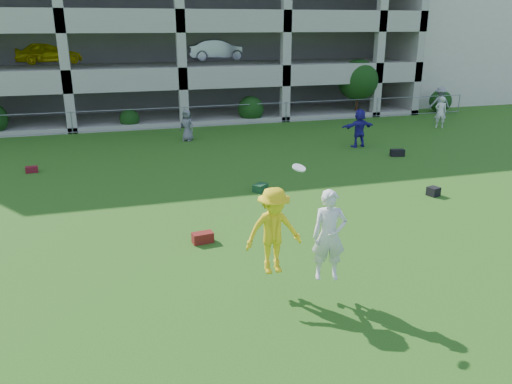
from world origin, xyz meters
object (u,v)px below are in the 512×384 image
object	(u,v)px
bystander_f	(440,103)
frisbee_contest	(289,232)
bystander_e	(441,112)
parking_garage	(162,17)
crate_d	(433,191)
bystander_c	(187,125)
bystander_d	(359,128)
stucco_building	(447,31)

from	to	relation	value
bystander_f	frisbee_contest	size ratio (longest dim) A/B	0.78
bystander_e	parking_garage	bearing A→B (deg)	-18.55
crate_d	parking_garage	xyz separation A→B (m)	(-6.36, 22.76, 5.86)
bystander_c	bystander_f	distance (m)	15.85
frisbee_contest	parking_garage	bearing A→B (deg)	88.80
parking_garage	bystander_e	bearing A→B (deg)	-42.74
crate_d	bystander_d	bearing A→B (deg)	83.15
stucco_building	bystander_f	size ratio (longest dim) A/B	8.26
parking_garage	frisbee_contest	bearing A→B (deg)	-91.20
bystander_c	frisbee_contest	distance (m)	15.53
bystander_e	crate_d	size ratio (longest dim) A/B	5.00
bystander_f	crate_d	xyz separation A→B (m)	(-9.02, -12.49, -0.82)
bystander_c	bystander_f	world-z (taller)	bystander_f
bystander_d	bystander_f	xyz separation A→B (m)	(8.15, 5.30, 0.07)
frisbee_contest	bystander_d	bearing A→B (deg)	56.86
crate_d	parking_garage	bearing A→B (deg)	105.62
bystander_c	bystander_f	bearing A→B (deg)	46.10
frisbee_contest	crate_d	bearing A→B (deg)	34.52
bystander_e	parking_garage	xyz separation A→B (m)	(-13.73, 12.69, 5.14)
crate_d	frisbee_contest	xyz separation A→B (m)	(-6.94, -4.77, 1.30)
crate_d	bystander_e	bearing A→B (deg)	53.80
bystander_d	frisbee_contest	bearing A→B (deg)	51.28
stucco_building	bystander_c	size ratio (longest dim) A/B	10.45
stucco_building	parking_garage	world-z (taller)	parking_garage
stucco_building	frisbee_contest	world-z (taller)	stucco_building
bystander_e	parking_garage	world-z (taller)	parking_garage
bystander_c	frisbee_contest	xyz separation A→B (m)	(-0.20, -15.51, 0.69)
stucco_building	bystander_c	bearing A→B (deg)	-152.21
bystander_c	bystander_d	bearing A→B (deg)	14.70
crate_d	parking_garage	size ratio (longest dim) A/B	0.01
bystander_c	crate_d	size ratio (longest dim) A/B	4.38
frisbee_contest	parking_garage	distance (m)	27.92
bystander_e	frisbee_contest	distance (m)	20.63
stucco_building	bystander_e	size ratio (longest dim) A/B	9.15
bystander_e	crate_d	bearing A→B (deg)	77.99
bystander_f	frisbee_contest	world-z (taller)	frisbee_contest
stucco_building	bystander_c	xyz separation A→B (m)	(-23.38, -12.33, -4.23)
stucco_building	bystander_e	bearing A→B (deg)	-125.53
bystander_f	crate_d	world-z (taller)	bystander_f
bystander_d	crate_d	size ratio (longest dim) A/B	5.12
bystander_c	bystander_d	distance (m)	8.39
stucco_building	parking_garage	bearing A→B (deg)	-179.25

